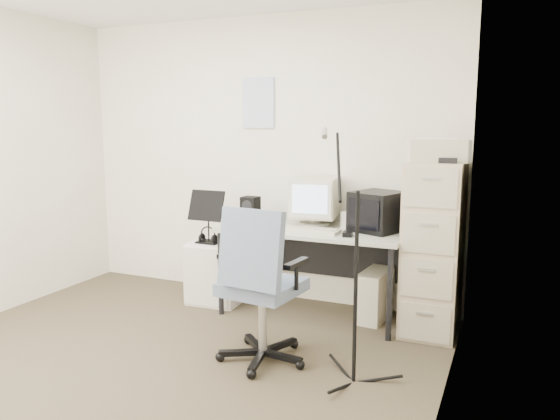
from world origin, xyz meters
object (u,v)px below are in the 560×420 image
at_px(filing_cabinet, 433,248).
at_px(side_cart, 216,272).
at_px(desk, 313,272).
at_px(office_chair, 262,284).

distance_m(filing_cabinet, side_cart, 1.88).
relative_size(filing_cabinet, side_cart, 2.37).
xyz_separation_m(filing_cabinet, desk, (-0.95, -0.03, -0.29)).
bearing_deg(office_chair, desk, 96.97).
bearing_deg(desk, side_cart, -176.34).
distance_m(filing_cabinet, desk, 0.99).
height_order(office_chair, side_cart, office_chair).
bearing_deg(office_chair, side_cart, 141.46).
bearing_deg(side_cart, desk, 0.27).
height_order(desk, office_chair, office_chair).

